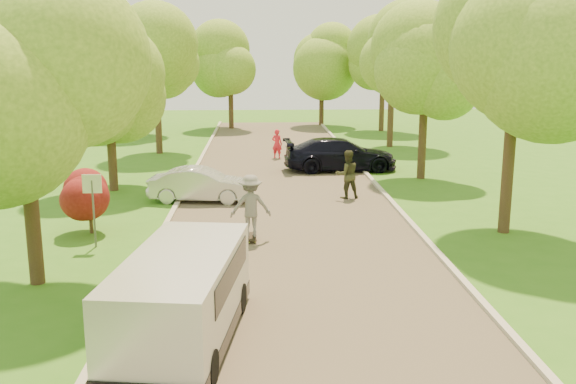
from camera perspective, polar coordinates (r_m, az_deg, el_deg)
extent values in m
plane|color=#36711B|center=(15.45, 1.19, -8.98)|extent=(100.00, 100.00, 0.00)
cube|color=#4C4438|center=(23.07, -0.14, -1.75)|extent=(8.00, 60.00, 0.01)
cube|color=#B2AD9E|center=(23.24, -10.18, -1.70)|extent=(0.18, 60.00, 0.12)
cube|color=#B2AD9E|center=(23.58, 9.74, -1.48)|extent=(0.18, 60.00, 0.12)
cylinder|color=#59595E|center=(19.53, -16.87, -1.88)|extent=(0.06, 0.06, 2.00)
cube|color=white|center=(19.34, -17.04, 0.71)|extent=(0.55, 0.04, 0.55)
cylinder|color=#382619|center=(21.22, -17.10, -2.60)|extent=(0.12, 0.12, 0.70)
sphere|color=#590F0F|center=(21.05, -17.23, -0.62)|extent=(1.70, 1.70, 1.70)
cylinder|color=#382619|center=(16.76, -21.81, -1.73)|extent=(0.36, 0.36, 3.60)
sphere|color=#528223|center=(16.33, -22.71, 9.17)|extent=(4.60, 4.60, 4.60)
sphere|color=#528223|center=(16.10, -20.56, 11.77)|extent=(3.45, 3.45, 3.45)
cylinder|color=#382619|center=(27.33, -15.38, 3.38)|extent=(0.36, 0.36, 3.15)
sphere|color=#528223|center=(27.06, -15.72, 9.32)|extent=(4.20, 4.20, 4.20)
sphere|color=#528223|center=(26.91, -14.47, 10.71)|extent=(3.15, 3.15, 3.15)
cylinder|color=#382619|center=(36.97, -11.47, 6.32)|extent=(0.36, 0.36, 3.83)
sphere|color=#528223|center=(36.79, -11.69, 11.52)|extent=(4.80, 4.80, 4.80)
sphere|color=#528223|center=(36.69, -10.60, 12.69)|extent=(3.60, 3.60, 3.60)
cylinder|color=#382619|center=(21.19, 18.94, 1.59)|extent=(0.36, 0.36, 3.83)
sphere|color=#528223|center=(20.87, 19.60, 10.83)|extent=(5.00, 5.00, 5.00)
sphere|color=#528223|center=(21.16, 21.67, 12.73)|extent=(3.75, 3.75, 3.75)
cylinder|color=#382619|center=(29.57, 11.85, 4.42)|extent=(0.36, 0.36, 3.38)
sphere|color=#528223|center=(29.32, 12.11, 10.25)|extent=(4.40, 4.40, 4.40)
sphere|color=#528223|center=(29.48, 13.44, 11.49)|extent=(3.30, 3.30, 3.30)
cylinder|color=#382619|center=(39.35, 9.11, 6.92)|extent=(0.36, 0.36, 4.05)
sphere|color=#528223|center=(39.18, 9.29, 12.15)|extent=(5.20, 5.20, 5.20)
sphere|color=#528223|center=(39.36, 10.47, 13.24)|extent=(3.90, 3.90, 3.90)
cylinder|color=#382619|center=(45.24, -12.97, 7.16)|extent=(0.36, 0.36, 3.60)
sphere|color=#528223|center=(45.08, -13.18, 11.34)|extent=(5.00, 5.00, 5.00)
sphere|color=#528223|center=(44.95, -12.26, 12.34)|extent=(3.75, 3.75, 3.75)
cylinder|color=#382619|center=(47.37, 8.34, 7.70)|extent=(0.36, 0.36, 3.83)
sphere|color=#528223|center=(47.22, 8.47, 11.83)|extent=(5.00, 5.00, 5.00)
sphere|color=#528223|center=(47.37, 9.41, 12.71)|extent=(3.75, 3.75, 3.75)
cylinder|color=#382619|center=(48.56, -5.09, 7.62)|extent=(0.36, 0.36, 3.38)
sphere|color=#528223|center=(48.41, -5.16, 11.32)|extent=(4.80, 4.80, 4.80)
sphere|color=#528223|center=(48.38, -4.31, 12.18)|extent=(3.60, 3.60, 3.60)
cylinder|color=#382619|center=(50.75, 3.00, 7.98)|extent=(0.36, 0.36, 3.60)
sphere|color=#528223|center=(50.61, 3.04, 11.71)|extent=(5.00, 5.00, 5.00)
sphere|color=#528223|center=(50.69, 3.91, 12.55)|extent=(3.75, 3.75, 3.75)
cube|color=silver|center=(12.76, -9.42, -9.04)|extent=(2.53, 5.01, 1.65)
cube|color=black|center=(13.03, -9.31, -11.91)|extent=(2.56, 5.11, 0.30)
cube|color=black|center=(12.85, -9.20, -6.98)|extent=(2.37, 3.62, 0.55)
cylinder|color=black|center=(11.88, -15.37, -14.54)|extent=(0.33, 0.69, 0.66)
cylinder|color=black|center=(11.43, -7.07, -15.29)|extent=(0.33, 0.69, 0.66)
cylinder|color=black|center=(14.65, -11.02, -9.05)|extent=(0.33, 0.69, 0.66)
cylinder|color=black|center=(14.29, -4.37, -9.41)|extent=(0.33, 0.69, 0.66)
imported|color=silver|center=(24.76, -7.72, 0.64)|extent=(4.09, 1.84, 1.30)
imported|color=black|center=(31.11, 4.66, 3.35)|extent=(5.55, 2.53, 1.58)
cube|color=black|center=(19.61, -3.31, -3.99)|extent=(0.37, 1.00, 0.02)
cylinder|color=#BFCC4C|center=(19.96, -3.15, -3.88)|extent=(0.04, 0.08, 0.08)
cylinder|color=#BFCC4C|center=(19.95, -3.65, -3.90)|extent=(0.04, 0.08, 0.08)
cylinder|color=#BFCC4C|center=(19.30, -2.96, -4.45)|extent=(0.04, 0.08, 0.08)
cylinder|color=#BFCC4C|center=(19.28, -3.47, -4.47)|extent=(0.04, 0.08, 0.08)
imported|color=slate|center=(19.36, -3.34, -1.24)|extent=(1.30, 0.83, 1.91)
imported|color=red|center=(34.60, -0.98, 4.30)|extent=(0.68, 0.58, 1.58)
imported|color=#333620|center=(25.09, 5.28, 1.56)|extent=(1.04, 0.88, 1.91)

